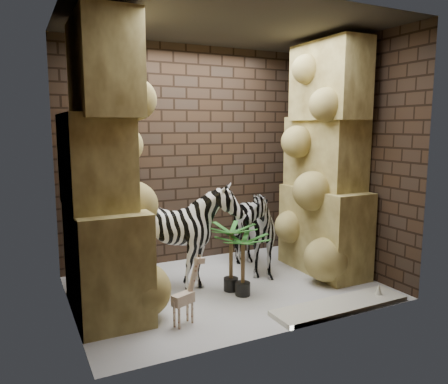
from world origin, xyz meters
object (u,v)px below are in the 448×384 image
zebra_right (246,221)px  giraffe_toy (183,292)px  palm_front (231,258)px  surfboard (340,306)px  zebra_left (182,240)px  palm_back (243,265)px

zebra_right → giraffe_toy: bearing=-135.4°
palm_front → surfboard: palm_front is taller
zebra_right → giraffe_toy: zebra_right is taller
zebra_left → surfboard: zebra_left is taller
zebra_left → giraffe_toy: size_ratio=1.90×
zebra_left → palm_front: 0.61m
zebra_right → giraffe_toy: 1.75m
zebra_left → zebra_right: bearing=6.2°
zebra_right → surfboard: (0.32, -1.48, -0.65)m
zebra_left → palm_back: zebra_left is taller
zebra_left → palm_back: bearing=-49.8°
giraffe_toy → surfboard: bearing=-34.9°
giraffe_toy → surfboard: size_ratio=0.43×
palm_front → giraffe_toy: bearing=-144.2°
zebra_left → surfboard: bearing=-50.2°
zebra_right → palm_back: zebra_right is taller
giraffe_toy → palm_front: size_ratio=0.85×
palm_front → zebra_right: bearing=47.0°
zebra_right → palm_back: bearing=-117.2°
zebra_left → palm_front: (0.48, -0.33, -0.18)m
zebra_right → zebra_left: bearing=-164.2°
zebra_left → palm_front: bearing=-39.9°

